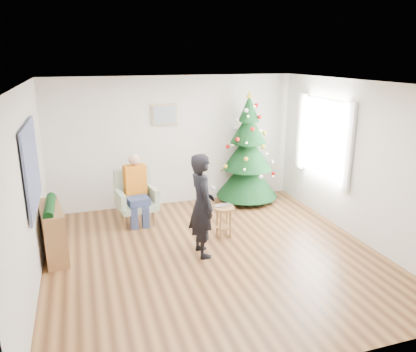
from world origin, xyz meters
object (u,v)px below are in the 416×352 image
object	(u,v)px
christmas_tree	(248,153)
stool	(224,221)
standing_man	(202,205)
console	(53,232)
armchair	(136,203)

from	to	relation	value
christmas_tree	stool	world-z (taller)	christmas_tree
standing_man	console	distance (m)	2.30
armchair	standing_man	world-z (taller)	standing_man
armchair	christmas_tree	bearing A→B (deg)	1.56
stool	christmas_tree	bearing A→B (deg)	54.99
stool	armchair	world-z (taller)	armchair
christmas_tree	stool	xyz separation A→B (m)	(-1.07, -1.53, -0.76)
christmas_tree	console	xyz separation A→B (m)	(-3.78, -1.42, -0.64)
christmas_tree	armchair	world-z (taller)	christmas_tree
christmas_tree	standing_man	bearing A→B (deg)	-128.28
christmas_tree	armchair	bearing A→B (deg)	-169.70
armchair	console	size ratio (longest dim) A/B	0.97
stool	console	xyz separation A→B (m)	(-2.71, 0.11, 0.13)
standing_man	armchair	bearing A→B (deg)	23.34
christmas_tree	armchair	xyz separation A→B (m)	(-2.39, -0.43, -0.68)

